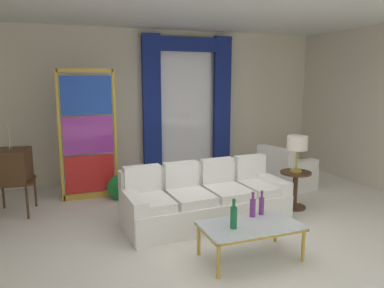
# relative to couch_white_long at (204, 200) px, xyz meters

# --- Properties ---
(ground_plane) EXTENTS (16.00, 16.00, 0.00)m
(ground_plane) POSITION_rel_couch_white_long_xyz_m (-0.02, -0.42, -0.31)
(ground_plane) COLOR white
(wall_rear) EXTENTS (8.00, 0.12, 3.00)m
(wall_rear) POSITION_rel_couch_white_long_xyz_m (-0.02, 2.64, 1.19)
(wall_rear) COLOR beige
(wall_rear) RESTS_ON ground
(ceiling_slab) EXTENTS (8.00, 7.60, 0.04)m
(ceiling_slab) POSITION_rel_couch_white_long_xyz_m (-0.02, 0.38, 2.71)
(ceiling_slab) COLOR white
(curtained_window) EXTENTS (2.00, 0.17, 2.70)m
(curtained_window) POSITION_rel_couch_white_long_xyz_m (0.64, 2.47, 1.44)
(curtained_window) COLOR white
(curtained_window) RESTS_ON ground
(couch_white_long) EXTENTS (2.38, 1.05, 0.86)m
(couch_white_long) POSITION_rel_couch_white_long_xyz_m (0.00, 0.00, 0.00)
(couch_white_long) COLOR white
(couch_white_long) RESTS_ON ground
(coffee_table) EXTENTS (1.13, 0.63, 0.41)m
(coffee_table) POSITION_rel_couch_white_long_xyz_m (0.06, -1.25, 0.07)
(coffee_table) COLOR silver
(coffee_table) RESTS_ON ground
(bottle_blue_decanter) EXTENTS (0.08, 0.08, 0.34)m
(bottle_blue_decanter) POSITION_rel_couch_white_long_xyz_m (-0.18, -1.28, 0.24)
(bottle_blue_decanter) COLOR #196B3D
(bottle_blue_decanter) RESTS_ON coffee_table
(bottle_crystal_tall) EXTENTS (0.07, 0.07, 0.31)m
(bottle_crystal_tall) POSITION_rel_couch_white_long_xyz_m (0.19, -1.05, 0.23)
(bottle_crystal_tall) COLOR #753384
(bottle_crystal_tall) RESTS_ON coffee_table
(bottle_amber_squat) EXTENTS (0.06, 0.06, 0.30)m
(bottle_amber_squat) POSITION_rel_couch_white_long_xyz_m (0.33, -1.02, 0.22)
(bottle_amber_squat) COLOR #753384
(bottle_amber_squat) RESTS_ON coffee_table
(vintage_tv) EXTENTS (0.62, 0.66, 1.35)m
(vintage_tv) POSITION_rel_couch_white_long_xyz_m (-2.61, 1.26, 0.42)
(vintage_tv) COLOR #472D19
(vintage_tv) RESTS_ON ground
(armchair_white) EXTENTS (0.96, 0.95, 0.80)m
(armchair_white) POSITION_rel_couch_white_long_xyz_m (2.02, 0.94, -0.02)
(armchair_white) COLOR white
(armchair_white) RESTS_ON ground
(stained_glass_divider) EXTENTS (0.95, 0.05, 2.20)m
(stained_glass_divider) POSITION_rel_couch_white_long_xyz_m (-1.45, 1.61, 0.75)
(stained_glass_divider) COLOR gold
(stained_glass_divider) RESTS_ON ground
(peacock_figurine) EXTENTS (0.44, 0.60, 0.50)m
(peacock_figurine) POSITION_rel_couch_white_long_xyz_m (-0.98, 1.28, -0.09)
(peacock_figurine) COLOR beige
(peacock_figurine) RESTS_ON ground
(round_side_table) EXTENTS (0.48, 0.48, 0.59)m
(round_side_table) POSITION_rel_couch_white_long_xyz_m (1.55, -0.02, 0.05)
(round_side_table) COLOR #472D19
(round_side_table) RESTS_ON ground
(table_lamp_brass) EXTENTS (0.32, 0.32, 0.57)m
(table_lamp_brass) POSITION_rel_couch_white_long_xyz_m (1.55, -0.02, 0.72)
(table_lamp_brass) COLOR #B29338
(table_lamp_brass) RESTS_ON round_side_table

